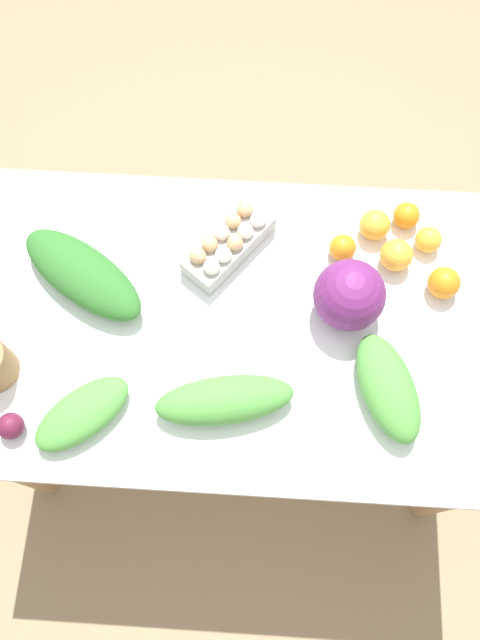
# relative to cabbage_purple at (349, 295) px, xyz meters

# --- Properties ---
(ground_plane) EXTENTS (8.00, 8.00, 0.00)m
(ground_plane) POSITION_rel_cabbage_purple_xyz_m (0.26, 0.05, -0.83)
(ground_plane) COLOR #937A5B
(dining_table) EXTENTS (1.37, 0.83, 0.74)m
(dining_table) POSITION_rel_cabbage_purple_xyz_m (0.26, 0.05, -0.19)
(dining_table) COLOR silver
(dining_table) RESTS_ON ground_plane
(cabbage_purple) EXTENTS (0.17, 0.17, 0.17)m
(cabbage_purple) POSITION_rel_cabbage_purple_xyz_m (0.00, 0.00, 0.00)
(cabbage_purple) COLOR #6B2366
(cabbage_purple) RESTS_ON dining_table
(egg_carton) EXTENTS (0.24, 0.27, 0.09)m
(egg_carton) POSITION_rel_cabbage_purple_xyz_m (0.30, -0.15, -0.04)
(egg_carton) COLOR #A8A8A3
(egg_carton) RESTS_ON dining_table
(greens_bunch_scallion) EXTENTS (0.38, 0.32, 0.09)m
(greens_bunch_scallion) POSITION_rel_cabbage_purple_xyz_m (0.66, -0.04, -0.04)
(greens_bunch_scallion) COLOR #2D6B28
(greens_bunch_scallion) RESTS_ON dining_table
(greens_bunch_dandelion) EXTENTS (0.34, 0.17, 0.09)m
(greens_bunch_dandelion) POSITION_rel_cabbage_purple_xyz_m (0.28, 0.26, -0.04)
(greens_bunch_dandelion) COLOR #4C933D
(greens_bunch_dandelion) RESTS_ON dining_table
(greens_bunch_beet_tops) EXTENTS (0.26, 0.25, 0.07)m
(greens_bunch_beet_tops) POSITION_rel_cabbage_purple_xyz_m (0.61, 0.31, -0.05)
(greens_bunch_beet_tops) COLOR #4C933D
(greens_bunch_beet_tops) RESTS_ON dining_table
(greens_bunch_chard) EXTENTS (0.21, 0.30, 0.09)m
(greens_bunch_chard) POSITION_rel_cabbage_purple_xyz_m (-0.10, 0.21, -0.04)
(greens_bunch_chard) COLOR #4C933D
(greens_bunch_chard) RESTS_ON dining_table
(beet_root) EXTENTS (0.06, 0.06, 0.06)m
(beet_root) POSITION_rel_cabbage_purple_xyz_m (0.77, 0.35, -0.06)
(beet_root) COLOR #5B1933
(beet_root) RESTS_ON dining_table
(orange_0) EXTENTS (0.07, 0.07, 0.07)m
(orange_0) POSITION_rel_cabbage_purple_xyz_m (-0.16, -0.26, -0.05)
(orange_0) COLOR orange
(orange_0) RESTS_ON dining_table
(orange_1) EXTENTS (0.08, 0.08, 0.08)m
(orange_1) POSITION_rel_cabbage_purple_xyz_m (-0.07, -0.22, -0.05)
(orange_1) COLOR #F9A833
(orange_1) RESTS_ON dining_table
(orange_2) EXTENTS (0.07, 0.07, 0.07)m
(orange_2) POSITION_rel_cabbage_purple_xyz_m (0.01, -0.15, -0.05)
(orange_2) COLOR orange
(orange_2) RESTS_ON dining_table
(orange_3) EXTENTS (0.08, 0.08, 0.08)m
(orange_3) POSITION_rel_cabbage_purple_xyz_m (-0.13, -0.14, -0.05)
(orange_3) COLOR #F9A833
(orange_3) RESTS_ON dining_table
(orange_4) EXTENTS (0.08, 0.08, 0.08)m
(orange_4) POSITION_rel_cabbage_purple_xyz_m (-0.24, -0.07, -0.05)
(orange_4) COLOR orange
(orange_4) RESTS_ON dining_table
(orange_5) EXTENTS (0.07, 0.07, 0.07)m
(orange_5) POSITION_rel_cabbage_purple_xyz_m (-0.21, -0.19, -0.05)
(orange_5) COLOR #F9A833
(orange_5) RESTS_ON dining_table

